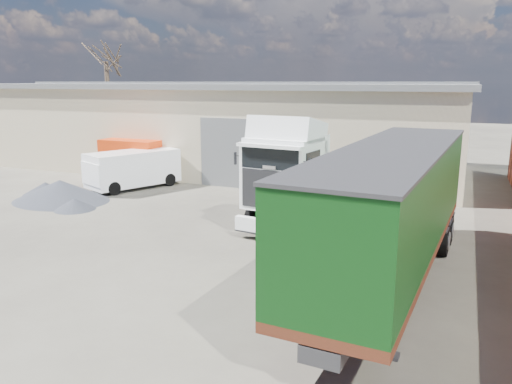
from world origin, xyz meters
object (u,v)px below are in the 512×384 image
at_px(bare_tree, 105,49).
at_px(orange_skip, 135,162).
at_px(tractor_unit, 294,181).
at_px(box_trailer, 393,202).
at_px(panel_van, 130,169).

xyz_separation_m(bare_tree, orange_skip, (9.83, -10.20, -6.92)).
distance_m(bare_tree, orange_skip, 15.77).
bearing_deg(orange_skip, tractor_unit, -24.72).
distance_m(tractor_unit, box_trailer, 5.92).
relative_size(tractor_unit, orange_skip, 1.79).
xyz_separation_m(box_trailer, panel_van, (-14.21, 7.69, -1.32)).
relative_size(bare_tree, tractor_unit, 1.44).
height_order(panel_van, orange_skip, orange_skip).
height_order(tractor_unit, orange_skip, tractor_unit).
distance_m(bare_tree, box_trailer, 32.65).
height_order(tractor_unit, box_trailer, tractor_unit).
bearing_deg(bare_tree, box_trailer, -38.35).
bearing_deg(tractor_unit, box_trailer, -38.26).
bearing_deg(box_trailer, tractor_unit, 138.37).
xyz_separation_m(tractor_unit, panel_van, (-10.06, 3.51, -0.81)).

